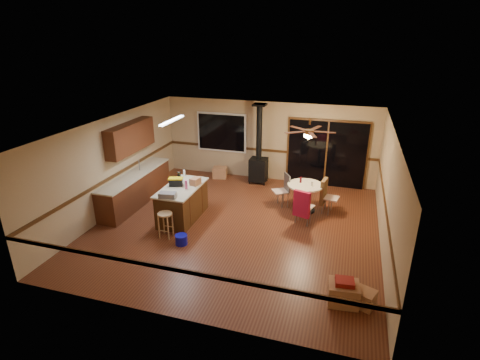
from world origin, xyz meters
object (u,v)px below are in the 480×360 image
at_px(bar_stool, 166,225).
at_px(blue_bucket, 181,240).
at_px(wood_stove, 259,162).
at_px(kitchen_island, 182,202).
at_px(box_corner_a, 343,293).
at_px(toolbox_black, 176,182).
at_px(chair_left, 284,186).
at_px(box_corner_b, 364,298).
at_px(box_under_window, 220,172).
at_px(dining_table, 305,193).
at_px(chair_near, 302,204).
at_px(chair_right, 325,192).
at_px(toolbox_grey, 168,195).

xyz_separation_m(bar_stool, blue_bucket, (0.49, -0.21, -0.20)).
bearing_deg(wood_stove, kitchen_island, -113.09).
relative_size(bar_stool, box_corner_a, 1.17).
height_order(toolbox_black, box_corner_a, toolbox_black).
distance_m(bar_stool, chair_left, 3.53).
relative_size(box_corner_a, box_corner_b, 1.38).
relative_size(box_under_window, box_corner_a, 0.85).
xyz_separation_m(dining_table, chair_near, (0.04, -0.87, 0.06)).
distance_m(toolbox_black, box_under_window, 3.18).
xyz_separation_m(dining_table, chair_left, (-0.61, 0.16, 0.05)).
xyz_separation_m(wood_stove, box_corner_a, (2.94, -5.30, -0.52)).
distance_m(toolbox_black, chair_right, 4.01).
xyz_separation_m(toolbox_grey, blue_bucket, (0.56, -0.53, -0.84)).
bearing_deg(box_corner_b, toolbox_black, 154.74).
relative_size(toolbox_black, blue_bucket, 1.20).
height_order(chair_left, chair_right, same).
bearing_deg(chair_left, chair_near, -57.58).
bearing_deg(toolbox_grey, box_corner_b, -18.08).
height_order(dining_table, box_corner_a, dining_table).
relative_size(chair_near, box_corner_b, 1.78).
height_order(wood_stove, box_corner_a, wood_stove).
distance_m(wood_stove, chair_right, 2.75).
relative_size(bar_stool, box_under_window, 1.38).
bearing_deg(bar_stool, chair_right, 35.45).
xyz_separation_m(wood_stove, box_under_window, (-1.36, 0.05, -0.54)).
relative_size(chair_near, box_under_window, 1.51).
relative_size(wood_stove, box_corner_a, 4.64).
bearing_deg(box_corner_a, box_under_window, 128.83).
bearing_deg(box_corner_a, bar_stool, 163.85).
bearing_deg(box_under_window, toolbox_grey, -89.50).
height_order(wood_stove, toolbox_grey, wood_stove).
bearing_deg(box_under_window, chair_right, -24.21).
height_order(toolbox_black, dining_table, toolbox_black).
height_order(box_under_window, box_corner_a, box_corner_a).
bearing_deg(toolbox_black, box_corner_a, -27.37).
distance_m(chair_near, box_corner_a, 3.03).
relative_size(toolbox_black, box_corner_b, 0.87).
bearing_deg(wood_stove, box_corner_b, -57.93).
height_order(blue_bucket, chair_left, chair_left).
bearing_deg(toolbox_black, box_corner_b, -25.26).
relative_size(chair_left, chair_near, 0.79).
bearing_deg(dining_table, kitchen_island, -155.31).
relative_size(chair_left, box_under_window, 1.20).
xyz_separation_m(dining_table, box_under_window, (-3.10, 1.71, -0.35)).
bearing_deg(toolbox_black, wood_stove, 64.12).
distance_m(bar_stool, blue_bucket, 0.57).
distance_m(blue_bucket, box_corner_a, 3.85).
xyz_separation_m(chair_right, box_corner_b, (1.05, -3.69, -0.44)).
xyz_separation_m(blue_bucket, box_corner_a, (3.71, -1.01, 0.09)).
relative_size(toolbox_grey, box_under_window, 0.89).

